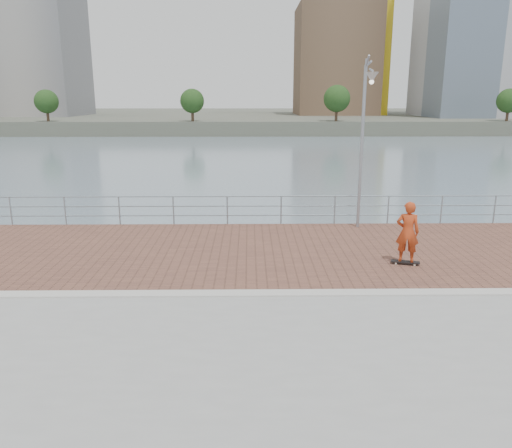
{
  "coord_description": "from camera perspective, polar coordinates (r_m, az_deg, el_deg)",
  "views": [
    {
      "loc": [
        -0.18,
        -11.55,
        4.79
      ],
      "look_at": [
        0.0,
        2.0,
        1.3
      ],
      "focal_mm": 35.0,
      "sensor_mm": 36.0,
      "label": 1
    }
  ],
  "objects": [
    {
      "name": "water",
      "position": [
        13.4,
        0.12,
        -16.01
      ],
      "size": [
        400.0,
        400.0,
        0.0
      ],
      "primitive_type": "plane",
      "color": "slate",
      "rests_on": "ground"
    },
    {
      "name": "skyline",
      "position": [
        121.1,
        14.99,
        22.61
      ],
      "size": [
        233.0,
        41.0,
        60.06
      ],
      "color": "#ADA38E",
      "rests_on": "far_shore"
    },
    {
      "name": "skateboard",
      "position": [
        15.22,
        16.69,
        -4.17
      ],
      "size": [
        0.84,
        0.41,
        0.09
      ],
      "rotation": [
        0.0,
        0.0,
        -0.27
      ],
      "color": "black",
      "rests_on": "brick_lane"
    },
    {
      "name": "skateboarder",
      "position": [
        14.96,
        16.94,
        -0.88
      ],
      "size": [
        0.74,
        0.58,
        1.79
      ],
      "primitive_type": "imported",
      "rotation": [
        0.0,
        0.0,
        2.87
      ],
      "color": "#AF3917",
      "rests_on": "skateboard"
    },
    {
      "name": "street_lamp",
      "position": [
        18.1,
        12.47,
        12.11
      ],
      "size": [
        0.43,
        1.24,
        5.85
      ],
      "color": "gray",
      "rests_on": "brick_lane"
    },
    {
      "name": "shoreline_trees",
      "position": [
        89.73,
        -10.38,
        13.88
      ],
      "size": [
        109.66,
        5.16,
        6.88
      ],
      "color": "#473323",
      "rests_on": "far_shore"
    },
    {
      "name": "far_shore",
      "position": [
        134.16,
        -0.71,
        12.07
      ],
      "size": [
        320.0,
        95.0,
        2.5
      ],
      "primitive_type": "cube",
      "color": "#4C5142",
      "rests_on": "ground"
    },
    {
      "name": "guardrail",
      "position": [
        19.0,
        -0.2,
        1.98
      ],
      "size": [
        39.06,
        0.06,
        1.13
      ],
      "color": "#8C9EA8",
      "rests_on": "brick_lane"
    },
    {
      "name": "brick_lane",
      "position": [
        15.89,
        -0.08,
        -3.07
      ],
      "size": [
        40.0,
        6.8,
        0.02
      ],
      "primitive_type": "cube",
      "color": "brown",
      "rests_on": "seawall"
    },
    {
      "name": "curb",
      "position": [
        12.49,
        0.13,
        -7.95
      ],
      "size": [
        40.0,
        0.4,
        0.06
      ],
      "primitive_type": "cube",
      "color": "#B7B5AD",
      "rests_on": "seawall"
    }
  ]
}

